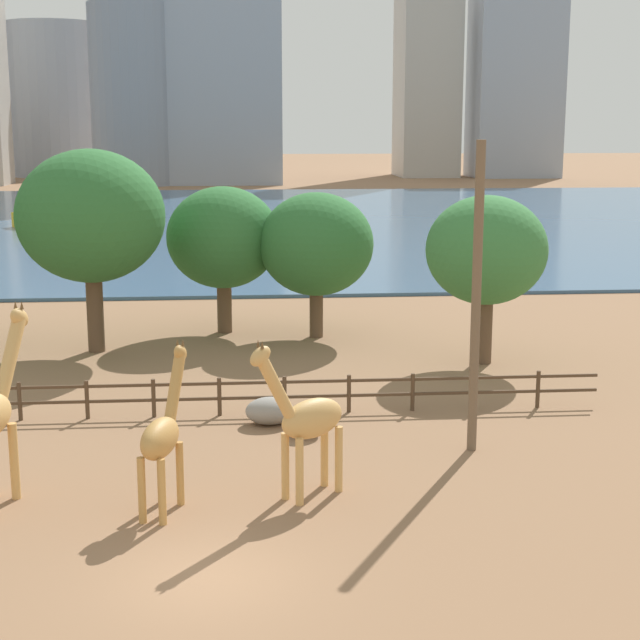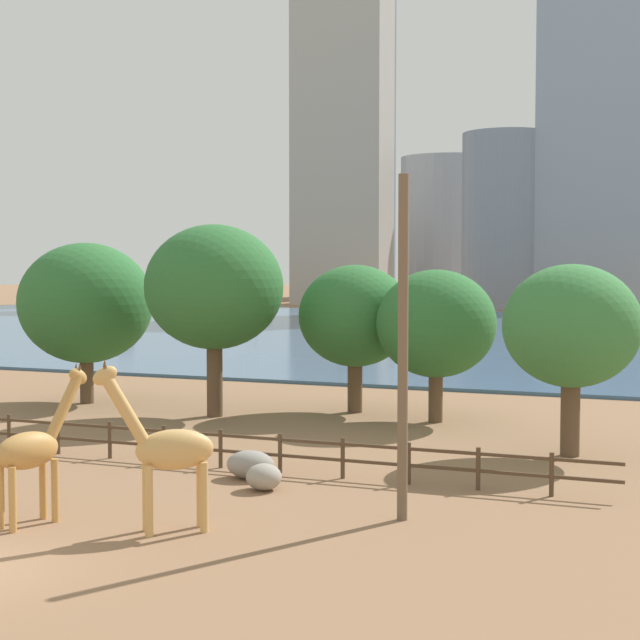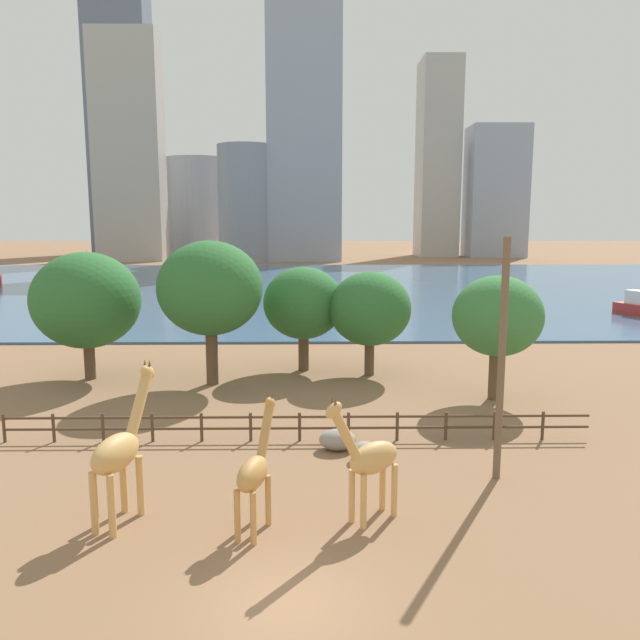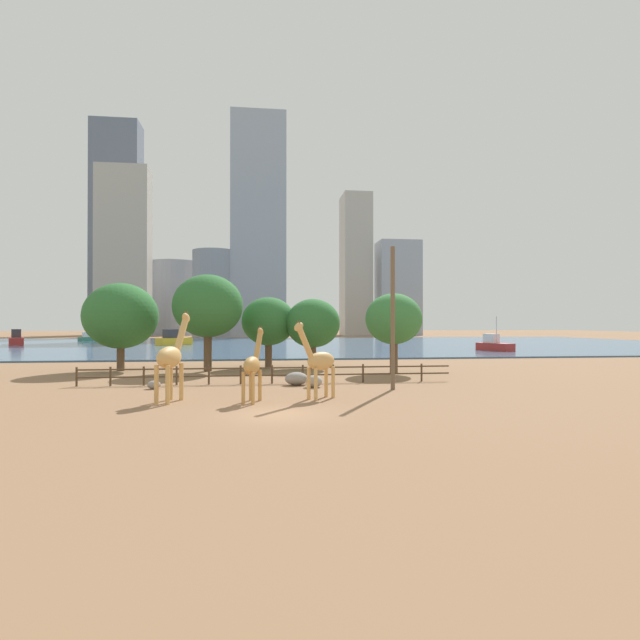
{
  "view_description": "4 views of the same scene",
  "coord_description": "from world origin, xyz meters",
  "px_view_note": "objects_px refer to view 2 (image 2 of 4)",
  "views": [
    {
      "loc": [
        0.76,
        -19.73,
        9.68
      ],
      "look_at": [
        3.77,
        15.66,
        2.46
      ],
      "focal_mm": 55.0,
      "sensor_mm": 36.0,
      "label": 1
    },
    {
      "loc": [
        15.15,
        -16.92,
        6.82
      ],
      "look_at": [
        1.15,
        18.34,
        4.65
      ],
      "focal_mm": 55.0,
      "sensor_mm": 36.0,
      "label": 2
    },
    {
      "loc": [
        0.58,
        -14.65,
        9.75
      ],
      "look_at": [
        1.28,
        30.8,
        2.45
      ],
      "focal_mm": 35.0,
      "sensor_mm": 36.0,
      "label": 3
    },
    {
      "loc": [
        -0.92,
        -23.27,
        4.23
      ],
      "look_at": [
        3.64,
        13.14,
        4.49
      ],
      "focal_mm": 28.0,
      "sensor_mm": 36.0,
      "label": 4
    }
  ],
  "objects_px": {
    "boulder_by_pole": "(250,465)",
    "tree_right_small": "(214,288)",
    "tree_center_broad": "(86,303)",
    "tree_right_tall": "(355,316)",
    "tree_left_small": "(572,327)",
    "boat_tug": "(358,322)",
    "giraffe_tall": "(168,450)",
    "utility_pole": "(403,349)",
    "giraffe_young": "(33,449)",
    "boulder_small": "(264,477)",
    "boat_ferry": "(125,313)",
    "tree_left_large": "(436,324)",
    "boat_sailboat": "(253,310)"
  },
  "relations": [
    {
      "from": "boat_ferry",
      "to": "boat_tug",
      "type": "relative_size",
      "value": 1.1
    },
    {
      "from": "giraffe_tall",
      "to": "boulder_small",
      "type": "bearing_deg",
      "value": -131.4
    },
    {
      "from": "tree_right_small",
      "to": "giraffe_young",
      "type": "bearing_deg",
      "value": -77.04
    },
    {
      "from": "boulder_by_pole",
      "to": "tree_center_broad",
      "type": "relative_size",
      "value": 0.2
    },
    {
      "from": "utility_pole",
      "to": "tree_right_small",
      "type": "height_order",
      "value": "utility_pole"
    },
    {
      "from": "tree_center_broad",
      "to": "boat_tug",
      "type": "bearing_deg",
      "value": 94.07
    },
    {
      "from": "tree_right_tall",
      "to": "tree_left_small",
      "type": "relative_size",
      "value": 0.99
    },
    {
      "from": "giraffe_young",
      "to": "tree_right_small",
      "type": "distance_m",
      "value": 18.82
    },
    {
      "from": "tree_center_broad",
      "to": "tree_right_tall",
      "type": "relative_size",
      "value": 1.16
    },
    {
      "from": "tree_left_large",
      "to": "boat_sailboat",
      "type": "relative_size",
      "value": 1.41
    },
    {
      "from": "giraffe_tall",
      "to": "tree_left_small",
      "type": "relative_size",
      "value": 0.65
    },
    {
      "from": "tree_center_broad",
      "to": "boat_ferry",
      "type": "height_order",
      "value": "tree_center_broad"
    },
    {
      "from": "utility_pole",
      "to": "tree_right_small",
      "type": "xyz_separation_m",
      "value": [
        -12.99,
        13.99,
        1.18
      ]
    },
    {
      "from": "boat_tug",
      "to": "giraffe_tall",
      "type": "bearing_deg",
      "value": -118.87
    },
    {
      "from": "tree_right_small",
      "to": "tree_center_broad",
      "type": "bearing_deg",
      "value": 169.97
    },
    {
      "from": "boulder_by_pole",
      "to": "tree_left_small",
      "type": "xyz_separation_m",
      "value": [
        8.96,
        7.53,
        4.15
      ]
    },
    {
      "from": "utility_pole",
      "to": "tree_center_broad",
      "type": "relative_size",
      "value": 1.17
    },
    {
      "from": "tree_left_large",
      "to": "tree_right_tall",
      "type": "relative_size",
      "value": 0.97
    },
    {
      "from": "boulder_small",
      "to": "boat_tug",
      "type": "xyz_separation_m",
      "value": [
        -19.44,
        63.51,
        0.8
      ]
    },
    {
      "from": "tree_left_large",
      "to": "boat_ferry",
      "type": "height_order",
      "value": "tree_left_large"
    },
    {
      "from": "tree_left_large",
      "to": "tree_center_broad",
      "type": "xyz_separation_m",
      "value": [
        -17.4,
        -0.7,
        0.66
      ]
    },
    {
      "from": "tree_right_tall",
      "to": "boat_ferry",
      "type": "relative_size",
      "value": 0.95
    },
    {
      "from": "tree_left_small",
      "to": "boat_tug",
      "type": "relative_size",
      "value": 1.05
    },
    {
      "from": "boulder_small",
      "to": "tree_left_small",
      "type": "bearing_deg",
      "value": 48.22
    },
    {
      "from": "boat_sailboat",
      "to": "boat_tug",
      "type": "height_order",
      "value": "boat_sailboat"
    },
    {
      "from": "tree_left_large",
      "to": "tree_right_tall",
      "type": "xyz_separation_m",
      "value": [
        -4.18,
        1.37,
        0.18
      ]
    },
    {
      "from": "tree_left_small",
      "to": "boat_tug",
      "type": "xyz_separation_m",
      "value": [
        -27.33,
        54.68,
        -3.4
      ]
    },
    {
      "from": "utility_pole",
      "to": "boat_ferry",
      "type": "xyz_separation_m",
      "value": [
        -54.51,
        70.78,
        -3.39
      ]
    },
    {
      "from": "boulder_small",
      "to": "tree_right_tall",
      "type": "distance_m",
      "value": 16.41
    },
    {
      "from": "boulder_by_pole",
      "to": "tree_right_small",
      "type": "bearing_deg",
      "value": 122.76
    },
    {
      "from": "boulder_small",
      "to": "boat_sailboat",
      "type": "distance_m",
      "value": 97.83
    },
    {
      "from": "giraffe_tall",
      "to": "tree_left_small",
      "type": "distance_m",
      "value": 16.34
    },
    {
      "from": "tree_right_small",
      "to": "boat_tug",
      "type": "relative_size",
      "value": 1.32
    },
    {
      "from": "boulder_by_pole",
      "to": "boulder_small",
      "type": "relative_size",
      "value": 1.46
    },
    {
      "from": "boulder_small",
      "to": "boat_tug",
      "type": "bearing_deg",
      "value": 107.02
    },
    {
      "from": "tree_right_small",
      "to": "boat_sailboat",
      "type": "bearing_deg",
      "value": 114.41
    },
    {
      "from": "utility_pole",
      "to": "tree_left_large",
      "type": "bearing_deg",
      "value": 101.86
    },
    {
      "from": "tree_right_tall",
      "to": "boat_ferry",
      "type": "distance_m",
      "value": 71.14
    },
    {
      "from": "boulder_by_pole",
      "to": "boat_tug",
      "type": "distance_m",
      "value": 64.87
    },
    {
      "from": "giraffe_tall",
      "to": "giraffe_young",
      "type": "xyz_separation_m",
      "value": [
        -3.67,
        -0.63,
        -0.14
      ]
    },
    {
      "from": "giraffe_tall",
      "to": "boat_sailboat",
      "type": "distance_m",
      "value": 102.32
    },
    {
      "from": "tree_left_large",
      "to": "tree_left_small",
      "type": "distance_m",
      "value": 8.42
    },
    {
      "from": "giraffe_young",
      "to": "tree_left_small",
      "type": "height_order",
      "value": "tree_left_small"
    },
    {
      "from": "boulder_by_pole",
      "to": "tree_left_small",
      "type": "bearing_deg",
      "value": 40.04
    },
    {
      "from": "giraffe_young",
      "to": "boat_sailboat",
      "type": "bearing_deg",
      "value": 38.74
    },
    {
      "from": "tree_center_broad",
      "to": "tree_right_tall",
      "type": "height_order",
      "value": "tree_center_broad"
    },
    {
      "from": "utility_pole",
      "to": "boat_sailboat",
      "type": "distance_m",
      "value": 101.66
    },
    {
      "from": "tree_right_small",
      "to": "tree_right_tall",
      "type": "bearing_deg",
      "value": 32.36
    },
    {
      "from": "utility_pole",
      "to": "boat_sailboat",
      "type": "bearing_deg",
      "value": 117.82
    },
    {
      "from": "giraffe_tall",
      "to": "boat_sailboat",
      "type": "xyz_separation_m",
      "value": [
        -42.22,
        93.19,
        -1.22
      ]
    }
  ]
}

